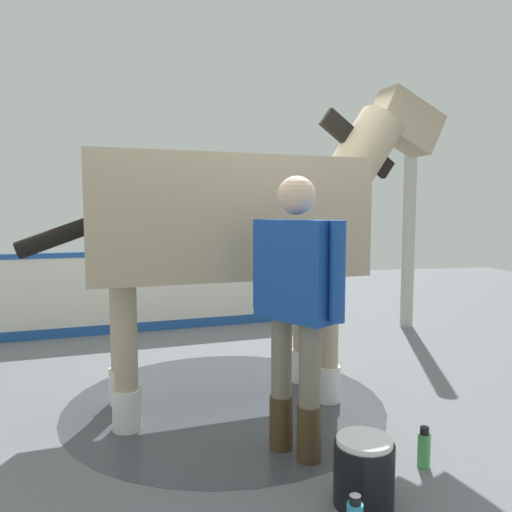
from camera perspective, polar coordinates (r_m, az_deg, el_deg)
The scene contains 8 objects.
ground_plane at distance 3.96m, azimuth -2.29°, elevation -17.14°, with size 16.00×16.00×0.02m, color slate.
wet_patch at distance 4.02m, azimuth -3.57°, elevation -16.63°, with size 2.47×2.47×0.00m, color #42444C.
barrier_wall at distance 6.31m, azimuth -9.87°, elevation -4.25°, with size 0.75×4.56×1.01m.
roof_post_near at distance 6.59m, azimuth 17.43°, elevation 4.02°, with size 0.16×0.16×2.77m, color #B7B2A8.
horse at distance 3.76m, azimuth -1.90°, elevation 4.13°, with size 1.16×3.38×2.53m.
handler at distance 2.96m, azimuth 4.67°, elevation -4.69°, with size 0.58×0.46×1.71m.
wash_bucket at distance 2.78m, azimuth 12.47°, elevation -23.33°, with size 0.31×0.31×0.35m.
bottle_spray at distance 3.23m, azimuth 19.00°, elevation -20.49°, with size 0.07×0.07×0.24m.
Camera 1 is at (3.62, -0.54, 1.50)m, focal length 34.29 mm.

